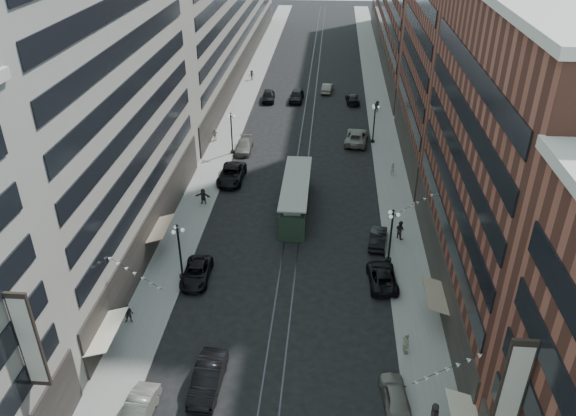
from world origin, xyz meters
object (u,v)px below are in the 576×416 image
(lamppost_se_mid, at_px, (374,122))
(car_1, at_px, (138,412))
(car_14, at_px, (327,88))
(pedestrian_5, at_px, (203,196))
(pedestrian_4, at_px, (406,344))
(car_11, at_px, (357,137))
(pedestrian_extra_0, at_px, (434,414))
(pedestrian_extra_1, at_px, (252,75))
(lamppost_se_far, at_px, (391,234))
(streetcar, at_px, (296,197))
(pedestrian_7, at_px, (400,230))
(pedestrian_9, at_px, (377,106))
(car_extra_0, at_px, (382,276))
(car_4, at_px, (395,395))
(car_5, at_px, (208,378))
(car_9, at_px, (268,96))
(car_10, at_px, (378,238))
(pedestrian_2, at_px, (129,314))
(pedestrian_6, at_px, (215,134))
(pedestrian_8, at_px, (392,168))
(car_8, at_px, (244,146))
(car_2, at_px, (196,273))
(car_7, at_px, (232,174))
(car_12, at_px, (353,99))
(lamppost_sw_mid, at_px, (232,132))
(car_13, at_px, (296,96))
(lamppost_sw_far, at_px, (180,250))

(lamppost_se_mid, height_order, car_1, lamppost_se_mid)
(car_14, xyz_separation_m, pedestrian_5, (-12.79, -39.87, 0.30))
(pedestrian_4, bearing_deg, car_11, -10.00)
(pedestrian_extra_0, height_order, pedestrian_extra_1, pedestrian_extra_0)
(pedestrian_4, bearing_deg, car_14, -7.21)
(lamppost_se_far, bearing_deg, streetcar, 135.86)
(pedestrian_7, height_order, pedestrian_9, pedestrian_7)
(lamppost_se_mid, xyz_separation_m, car_extra_0, (-0.80, -31.20, -2.38))
(lamppost_se_far, distance_m, car_4, 16.59)
(car_4, height_order, pedestrian_7, pedestrian_7)
(car_4, height_order, pedestrian_5, pedestrian_5)
(streetcar, distance_m, car_5, 25.41)
(car_9, distance_m, car_10, 43.84)
(pedestrian_2, distance_m, pedestrian_6, 37.01)
(car_14, distance_m, pedestrian_9, 12.19)
(car_9, xyz_separation_m, pedestrian_8, (17.79, -25.80, 0.13))
(car_8, distance_m, car_14, 27.33)
(car_2, height_order, car_extra_0, car_extra_0)
(car_1, height_order, car_7, car_7)
(car_8, distance_m, car_9, 20.13)
(car_7, height_order, pedestrian_7, pedestrian_7)
(car_8, height_order, pedestrian_7, pedestrian_7)
(pedestrian_7, distance_m, car_extra_0, 7.59)
(car_10, height_order, pedestrian_6, pedestrian_6)
(car_5, distance_m, pedestrian_extra_1, 71.35)
(car_5, bearing_deg, car_1, -139.80)
(pedestrian_7, relative_size, pedestrian_extra_1, 1.16)
(car_1, bearing_deg, pedestrian_8, 66.63)
(car_extra_0, bearing_deg, car_12, -91.97)
(car_4, bearing_deg, pedestrian_6, -69.78)
(car_5, height_order, car_8, car_5)
(lamppost_sw_mid, xyz_separation_m, pedestrian_7, (19.77, -18.93, -1.98))
(car_5, height_order, car_7, car_5)
(lamppost_se_mid, relative_size, car_14, 1.22)
(car_14, bearing_deg, car_13, 50.93)
(car_5, relative_size, car_12, 1.08)
(car_14, relative_size, car_extra_0, 0.88)
(pedestrian_2, xyz_separation_m, pedestrian_9, (22.47, 50.03, 0.06))
(car_10, bearing_deg, car_11, -78.84)
(lamppost_sw_far, xyz_separation_m, pedestrian_6, (-3.04, 30.91, -2.09))
(lamppost_sw_mid, height_order, car_1, lamppost_sw_mid)
(lamppost_sw_far, distance_m, car_13, 48.90)
(car_12, bearing_deg, car_1, 71.74)
(pedestrian_9, bearing_deg, car_1, -107.97)
(pedestrian_6, bearing_deg, lamppost_se_mid, 163.49)
(car_9, height_order, car_extra_0, car_9)
(car_2, xyz_separation_m, pedestrian_4, (17.48, -7.84, 0.35))
(lamppost_se_mid, bearing_deg, car_1, -110.45)
(car_7, distance_m, pedestrian_8, 19.25)
(lamppost_sw_far, bearing_deg, lamppost_se_mid, 60.10)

